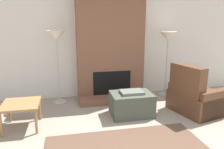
% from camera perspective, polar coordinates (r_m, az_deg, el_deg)
% --- Properties ---
extents(wall_back, '(8.11, 0.06, 2.60)m').
position_cam_1_polar(wall_back, '(5.36, -0.97, 8.24)').
color(wall_back, silver).
rests_on(wall_back, ground_plane).
extents(fireplace, '(1.55, 0.77, 2.60)m').
position_cam_1_polar(fireplace, '(5.12, -0.43, 7.29)').
color(fireplace, brown).
rests_on(fireplace, ground_plane).
extents(ottoman, '(0.80, 0.58, 0.50)m').
position_cam_1_polar(ottoman, '(4.35, 5.10, -7.61)').
color(ottoman, '#474C42').
rests_on(ottoman, ground_plane).
extents(armchair, '(1.10, 1.12, 0.99)m').
position_cam_1_polar(armchair, '(4.76, 20.90, -5.81)').
color(armchair, brown).
rests_on(armchair, ground_plane).
extents(side_table, '(0.61, 0.64, 0.45)m').
position_cam_1_polar(side_table, '(4.09, -22.69, -7.67)').
color(side_table, '#9E7042').
rests_on(side_table, ground_plane).
extents(floor_lamp_left, '(0.39, 0.39, 1.62)m').
position_cam_1_polar(floor_lamp_left, '(4.89, -14.31, 8.75)').
color(floor_lamp_left, '#ADADB2').
rests_on(floor_lamp_left, ground_plane).
extents(floor_lamp_right, '(0.39, 0.39, 1.57)m').
position_cam_1_polar(floor_lamp_right, '(5.45, 14.43, 8.74)').
color(floor_lamp_right, '#ADADB2').
rests_on(floor_lamp_right, ground_plane).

